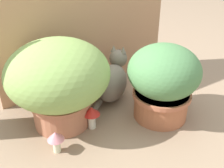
{
  "coord_description": "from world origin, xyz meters",
  "views": [
    {
      "loc": [
        -0.65,
        -0.98,
        0.89
      ],
      "look_at": [
        0.03,
        0.08,
        0.18
      ],
      "focal_mm": 42.98,
      "sensor_mm": 36.0,
      "label": 1
    }
  ],
  "objects_px": {
    "grass_planter": "(59,79)",
    "leafy_planter": "(163,80)",
    "mushroom_ornament_red": "(92,114)",
    "mushroom_ornament_pink": "(56,138)",
    "cat": "(113,80)"
  },
  "relations": [
    {
      "from": "leafy_planter",
      "to": "cat",
      "type": "xyz_separation_m",
      "value": [
        -0.12,
        0.3,
        -0.1
      ]
    },
    {
      "from": "cat",
      "to": "grass_planter",
      "type": "bearing_deg",
      "value": -170.14
    },
    {
      "from": "mushroom_ornament_pink",
      "to": "grass_planter",
      "type": "bearing_deg",
      "value": 59.64
    },
    {
      "from": "mushroom_ornament_red",
      "to": "cat",
      "type": "bearing_deg",
      "value": 37.25
    },
    {
      "from": "cat",
      "to": "mushroom_ornament_red",
      "type": "height_order",
      "value": "cat"
    },
    {
      "from": "grass_planter",
      "to": "mushroom_ornament_pink",
      "type": "bearing_deg",
      "value": -120.36
    },
    {
      "from": "grass_planter",
      "to": "mushroom_ornament_red",
      "type": "height_order",
      "value": "grass_planter"
    },
    {
      "from": "grass_planter",
      "to": "leafy_planter",
      "type": "relative_size",
      "value": 1.24
    },
    {
      "from": "leafy_planter",
      "to": "mushroom_ornament_red",
      "type": "relative_size",
      "value": 3.27
    },
    {
      "from": "mushroom_ornament_red",
      "to": "mushroom_ornament_pink",
      "type": "bearing_deg",
      "value": -163.15
    },
    {
      "from": "grass_planter",
      "to": "mushroom_ornament_pink",
      "type": "height_order",
      "value": "grass_planter"
    },
    {
      "from": "grass_planter",
      "to": "mushroom_ornament_red",
      "type": "bearing_deg",
      "value": -49.6
    },
    {
      "from": "grass_planter",
      "to": "leafy_planter",
      "type": "distance_m",
      "value": 0.53
    },
    {
      "from": "grass_planter",
      "to": "leafy_planter",
      "type": "height_order",
      "value": "grass_planter"
    },
    {
      "from": "grass_planter",
      "to": "leafy_planter",
      "type": "xyz_separation_m",
      "value": [
        0.48,
        -0.24,
        -0.04
      ]
    }
  ]
}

